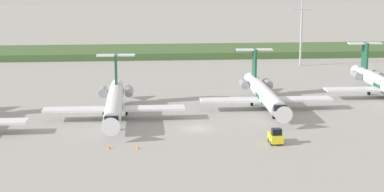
{
  "coord_description": "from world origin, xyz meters",
  "views": [
    {
      "loc": [
        -8.77,
        -97.17,
        25.67
      ],
      "look_at": [
        0.0,
        10.07,
        3.0
      ],
      "focal_mm": 61.28,
      "sensor_mm": 36.0,
      "label": 1
    }
  ],
  "objects_px": {
    "baggage_tug": "(276,137)",
    "safety_cone_mid_marker": "(138,147)",
    "regional_jet_second": "(115,103)",
    "regional_jet_fourth": "(383,84)",
    "safety_cone_front_marker": "(109,147)",
    "regional_jet_third": "(264,94)",
    "antenna_mast": "(301,30)"
  },
  "relations": [
    {
      "from": "safety_cone_mid_marker",
      "to": "antenna_mast",
      "type": "bearing_deg",
      "value": 59.94
    },
    {
      "from": "safety_cone_front_marker",
      "to": "antenna_mast",
      "type": "bearing_deg",
      "value": 57.34
    },
    {
      "from": "regional_jet_second",
      "to": "regional_jet_fourth",
      "type": "xyz_separation_m",
      "value": [
        49.85,
        12.56,
        0.0
      ]
    },
    {
      "from": "regional_jet_third",
      "to": "antenna_mast",
      "type": "bearing_deg",
      "value": 68.68
    },
    {
      "from": "regional_jet_third",
      "to": "safety_cone_front_marker",
      "type": "distance_m",
      "value": 34.97
    },
    {
      "from": "baggage_tug",
      "to": "safety_cone_front_marker",
      "type": "bearing_deg",
      "value": -178.07
    },
    {
      "from": "safety_cone_front_marker",
      "to": "regional_jet_second",
      "type": "bearing_deg",
      "value": 89.37
    },
    {
      "from": "regional_jet_second",
      "to": "safety_cone_front_marker",
      "type": "distance_m",
      "value": 18.26
    },
    {
      "from": "baggage_tug",
      "to": "safety_cone_mid_marker",
      "type": "height_order",
      "value": "baggage_tug"
    },
    {
      "from": "antenna_mast",
      "to": "safety_cone_mid_marker",
      "type": "bearing_deg",
      "value": -120.06
    },
    {
      "from": "antenna_mast",
      "to": "safety_cone_mid_marker",
      "type": "height_order",
      "value": "antenna_mast"
    },
    {
      "from": "regional_jet_second",
      "to": "antenna_mast",
      "type": "bearing_deg",
      "value": 48.95
    },
    {
      "from": "regional_jet_third",
      "to": "baggage_tug",
      "type": "xyz_separation_m",
      "value": [
        -2.66,
        -22.43,
        -1.53
      ]
    },
    {
      "from": "regional_jet_second",
      "to": "regional_jet_fourth",
      "type": "height_order",
      "value": "same"
    },
    {
      "from": "antenna_mast",
      "to": "safety_cone_mid_marker",
      "type": "distance_m",
      "value": 79.25
    },
    {
      "from": "regional_jet_third",
      "to": "antenna_mast",
      "type": "xyz_separation_m",
      "value": [
        17.39,
        44.57,
        6.17
      ]
    },
    {
      "from": "regional_jet_third",
      "to": "safety_cone_front_marker",
      "type": "relative_size",
      "value": 56.36
    },
    {
      "from": "regional_jet_fourth",
      "to": "safety_cone_front_marker",
      "type": "height_order",
      "value": "regional_jet_fourth"
    },
    {
      "from": "safety_cone_front_marker",
      "to": "baggage_tug",
      "type": "bearing_deg",
      "value": 1.93
    },
    {
      "from": "regional_jet_fourth",
      "to": "baggage_tug",
      "type": "distance_m",
      "value": 40.07
    },
    {
      "from": "regional_jet_second",
      "to": "regional_jet_third",
      "type": "relative_size",
      "value": 1.0
    },
    {
      "from": "regional_jet_third",
      "to": "baggage_tug",
      "type": "height_order",
      "value": "regional_jet_third"
    },
    {
      "from": "regional_jet_second",
      "to": "safety_cone_mid_marker",
      "type": "relative_size",
      "value": 56.36
    },
    {
      "from": "regional_jet_second",
      "to": "antenna_mast",
      "type": "distance_m",
      "value": 66.15
    },
    {
      "from": "regional_jet_second",
      "to": "safety_cone_mid_marker",
      "type": "distance_m",
      "value": 19.05
    },
    {
      "from": "regional_jet_fourth",
      "to": "baggage_tug",
      "type": "relative_size",
      "value": 9.69
    },
    {
      "from": "regional_jet_second",
      "to": "baggage_tug",
      "type": "xyz_separation_m",
      "value": [
        23.2,
        -17.33,
        -1.53
      ]
    },
    {
      "from": "regional_jet_fourth",
      "to": "regional_jet_second",
      "type": "bearing_deg",
      "value": -165.86
    },
    {
      "from": "regional_jet_fourth",
      "to": "antenna_mast",
      "type": "bearing_deg",
      "value": 100.07
    },
    {
      "from": "antenna_mast",
      "to": "safety_cone_front_marker",
      "type": "bearing_deg",
      "value": -122.66
    },
    {
      "from": "safety_cone_front_marker",
      "to": "safety_cone_mid_marker",
      "type": "height_order",
      "value": "same"
    },
    {
      "from": "regional_jet_fourth",
      "to": "safety_cone_mid_marker",
      "type": "distance_m",
      "value": 55.61
    }
  ]
}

